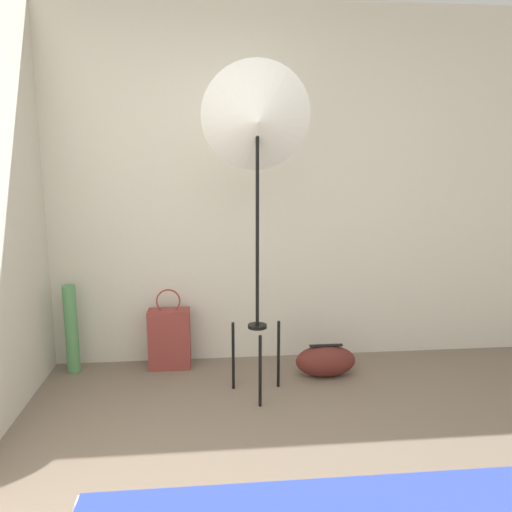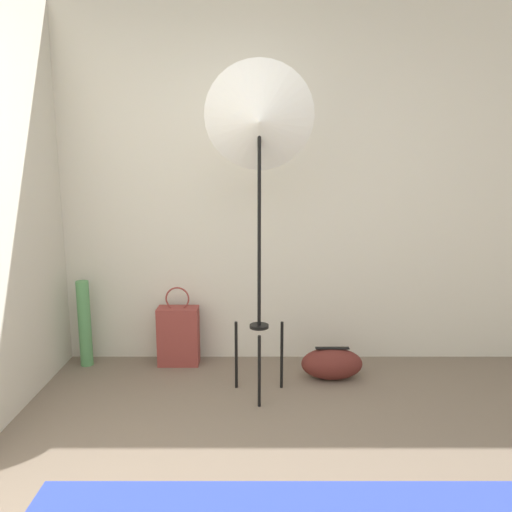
{
  "view_description": "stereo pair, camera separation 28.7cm",
  "coord_description": "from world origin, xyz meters",
  "px_view_note": "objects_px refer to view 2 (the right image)",
  "views": [
    {
      "loc": [
        -0.29,
        -1.33,
        1.49
      ],
      "look_at": [
        -0.02,
        1.48,
        0.96
      ],
      "focal_mm": 35.0,
      "sensor_mm": 36.0,
      "label": 1
    },
    {
      "loc": [
        -0.01,
        -1.34,
        1.49
      ],
      "look_at": [
        -0.02,
        1.48,
        0.96
      ],
      "focal_mm": 35.0,
      "sensor_mm": 36.0,
      "label": 2
    }
  ],
  "objects_px": {
    "duffel_bag": "(333,364)",
    "paper_roll": "(86,323)",
    "tote_bag": "(180,335)",
    "photo_umbrella": "(261,123)"
  },
  "relations": [
    {
      "from": "tote_bag",
      "to": "photo_umbrella",
      "type": "bearing_deg",
      "value": -39.37
    },
    {
      "from": "tote_bag",
      "to": "paper_roll",
      "type": "height_order",
      "value": "paper_roll"
    },
    {
      "from": "duffel_bag",
      "to": "paper_roll",
      "type": "xyz_separation_m",
      "value": [
        -1.79,
        0.24,
        0.21
      ]
    },
    {
      "from": "tote_bag",
      "to": "paper_roll",
      "type": "xyz_separation_m",
      "value": [
        -0.69,
        -0.02,
        0.1
      ]
    },
    {
      "from": "tote_bag",
      "to": "paper_roll",
      "type": "relative_size",
      "value": 0.93
    },
    {
      "from": "tote_bag",
      "to": "duffel_bag",
      "type": "xyz_separation_m",
      "value": [
        1.11,
        -0.26,
        -0.11
      ]
    },
    {
      "from": "photo_umbrella",
      "to": "paper_roll",
      "type": "height_order",
      "value": "photo_umbrella"
    },
    {
      "from": "duffel_bag",
      "to": "paper_roll",
      "type": "distance_m",
      "value": 1.82
    },
    {
      "from": "photo_umbrella",
      "to": "tote_bag",
      "type": "relative_size",
      "value": 3.51
    },
    {
      "from": "photo_umbrella",
      "to": "paper_roll",
      "type": "distance_m",
      "value": 1.96
    }
  ]
}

